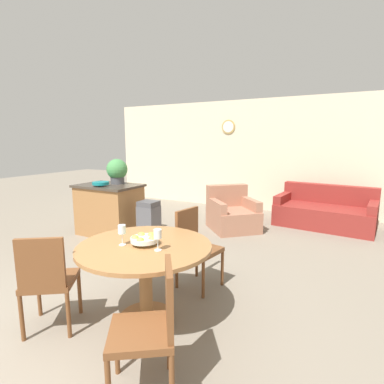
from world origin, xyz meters
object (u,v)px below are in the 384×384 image
Objects in this scene: couch at (325,212)px; wine_glass_right at (158,235)px; kitchen_island at (110,209)px; armchair at (232,215)px; dining_chair_far_side at (195,244)px; fruit_bowl at (144,239)px; potted_plant at (117,171)px; dining_table at (145,262)px; trash_bin at (149,222)px; dining_chair_near_right at (152,323)px; dining_chair_near_left at (47,278)px; teal_bowl at (101,183)px; wine_glass_left at (122,230)px.

wine_glass_right is at bearing -97.38° from couch.
kitchen_island is at bearing -138.96° from couch.
couch is 1.91m from armchair.
kitchen_island is at bearing -103.95° from dining_chair_far_side.
fruit_bowl is at bearing -127.02° from armchair.
kitchen_island is (-2.22, 1.90, -0.34)m from fruit_bowl.
armchair is at bearing 32.64° from potted_plant.
dining_table is 3.27m from armchair.
fruit_bowl is at bearing -54.88° from trash_bin.
kitchen_island is 0.93m from trash_bin.
dining_chair_near_right is 0.48× the size of couch.
couch is (1.06, 4.37, -0.62)m from wine_glass_right.
kitchen_island is (-2.76, 2.56, -0.05)m from dining_chair_near_right.
couch is at bearing 171.77° from dining_chair_far_side.
wine_glass_right reaches higher than dining_chair_near_left.
wine_glass_right is 0.67× the size of teal_bowl.
armchair is (1.82, 1.17, -0.88)m from potted_plant.
couch is at bearing -8.83° from armchair.
fruit_bowl is 3.30m from armchair.
couch is at bearing 72.07° from wine_glass_left.
trash_bin is at bearing 119.98° from wine_glass_left.
wine_glass_right is 0.27× the size of trash_bin.
armchair is (1.89, 1.53, -0.68)m from teal_bowl.
wine_glass_right reaches higher than dining_table.
dining_chair_far_side is 1.71m from trash_bin.
potted_plant is at bearing 136.15° from dining_table.
dining_table reaches higher than trash_bin.
dining_chair_near_right is 5.03m from couch.
wine_glass_right is (0.19, -0.07, 0.31)m from dining_table.
dining_chair_near_left is 1.28× the size of trash_bin.
fruit_bowl is (-0.09, -0.85, 0.29)m from dining_chair_far_side.
potted_plant is (-2.24, 1.22, 0.65)m from dining_chair_far_side.
wine_glass_right is at bearing -5.29° from dining_chair_near_left.
fruit_bowl reaches higher than armchair.
teal_bowl is 0.40× the size of trash_bin.
potted_plant is at bearing -140.48° from couch.
couch is at bearing -42.66° from dining_chair_near_right.
teal_bowl is at bearing 176.02° from armchair.
armchair is at bearing -21.90° from dining_chair_near_right.
kitchen_island is at bearing 140.84° from wine_glass_right.
couch is (1.17, 3.46, -0.23)m from dining_chair_far_side.
dining_chair_near_right is at bearing -91.87° from couch.
fruit_bowl is 0.36× the size of trash_bin.
fruit_bowl is 4.52m from couch.
dining_chair_near_left is at bearing -137.82° from armchair.
dining_chair_far_side is (0.75, 1.40, 0.00)m from dining_chair_near_left.
armchair reaches higher than couch.
dining_chair_near_left is (-0.66, -0.54, -0.07)m from dining_table.
wine_glass_right is at bearing -42.30° from potted_plant.
teal_bowl is (-2.77, 2.38, 0.45)m from dining_chair_near_right.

